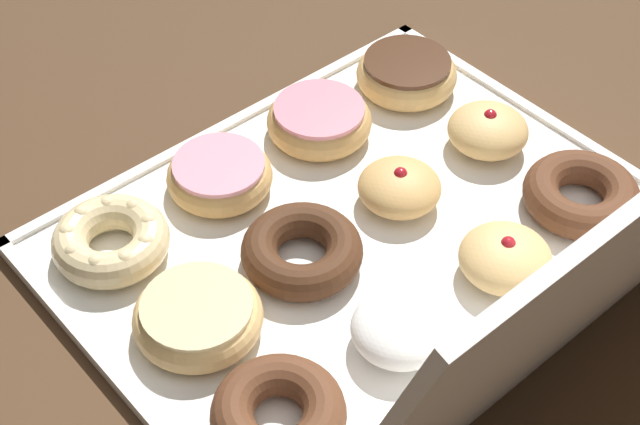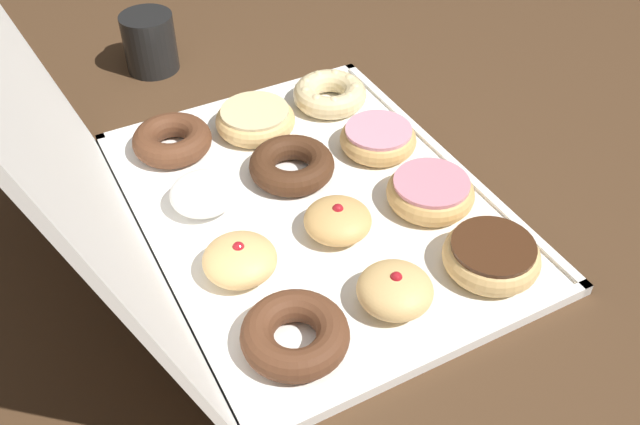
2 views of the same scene
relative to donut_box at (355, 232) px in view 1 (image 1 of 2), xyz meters
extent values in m
plane|color=#4C331E|center=(0.00, 0.00, -0.01)|extent=(3.00, 3.00, 0.00)
cube|color=white|center=(0.00, 0.00, 0.00)|extent=(0.55, 0.43, 0.01)
cube|color=white|center=(0.00, -0.21, 0.00)|extent=(0.55, 0.01, 0.01)
cube|color=white|center=(0.00, 0.21, 0.00)|extent=(0.55, 0.01, 0.01)
cube|color=white|center=(-0.27, 0.00, 0.00)|extent=(0.01, 0.43, 0.01)
cube|color=white|center=(0.27, 0.00, 0.00)|extent=(0.01, 0.43, 0.01)
cube|color=white|center=(0.00, 0.28, 0.20)|extent=(0.55, 0.13, 0.40)
torus|color=#E5B770|center=(-0.20, -0.13, 0.02)|extent=(0.11, 0.11, 0.04)
cylinder|color=#472816|center=(-0.20, -0.13, 0.04)|extent=(0.10, 0.10, 0.01)
torus|color=tan|center=(-0.07, -0.13, 0.02)|extent=(0.11, 0.11, 0.04)
cylinder|color=pink|center=(-0.07, -0.13, 0.04)|extent=(0.10, 0.10, 0.01)
torus|color=tan|center=(0.06, -0.13, 0.02)|extent=(0.11, 0.11, 0.03)
cylinder|color=pink|center=(0.06, -0.13, 0.04)|extent=(0.09, 0.09, 0.01)
torus|color=beige|center=(0.20, -0.13, 0.02)|extent=(0.11, 0.11, 0.04)
sphere|color=beige|center=(0.23, -0.13, 0.03)|extent=(0.02, 0.02, 0.02)
sphere|color=beige|center=(0.23, -0.10, 0.03)|extent=(0.02, 0.02, 0.02)
sphere|color=beige|center=(0.20, -0.09, 0.03)|extent=(0.02, 0.02, 0.02)
sphere|color=beige|center=(0.18, -0.09, 0.03)|extent=(0.02, 0.02, 0.02)
sphere|color=beige|center=(0.16, -0.11, 0.03)|extent=(0.02, 0.02, 0.02)
sphere|color=beige|center=(0.16, -0.14, 0.03)|extent=(0.02, 0.02, 0.02)
sphere|color=beige|center=(0.18, -0.16, 0.03)|extent=(0.02, 0.02, 0.02)
sphere|color=beige|center=(0.20, -0.17, 0.03)|extent=(0.02, 0.02, 0.02)
sphere|color=beige|center=(0.23, -0.15, 0.03)|extent=(0.02, 0.02, 0.02)
ellipsoid|color=#E5B770|center=(-0.19, 0.00, 0.03)|extent=(0.09, 0.09, 0.04)
sphere|color=#B21923|center=(-0.19, 0.00, 0.05)|extent=(0.01, 0.01, 0.01)
ellipsoid|color=tan|center=(-0.06, 0.00, 0.02)|extent=(0.08, 0.08, 0.04)
sphere|color=#B21923|center=(-0.06, 0.00, 0.04)|extent=(0.01, 0.01, 0.01)
torus|color=#472816|center=(0.07, 0.00, 0.02)|extent=(0.12, 0.12, 0.03)
torus|color=#E5B770|center=(0.19, 0.00, 0.02)|extent=(0.12, 0.12, 0.03)
cylinder|color=beige|center=(0.19, 0.00, 0.04)|extent=(0.10, 0.10, 0.01)
torus|color=#59331E|center=(-0.19, 0.12, 0.02)|extent=(0.12, 0.12, 0.04)
ellipsoid|color=#E5B770|center=(-0.07, 0.13, 0.03)|extent=(0.09, 0.09, 0.04)
sphere|color=#B21923|center=(-0.07, 0.13, 0.05)|extent=(0.01, 0.01, 0.01)
ellipsoid|color=white|center=(0.06, 0.13, 0.03)|extent=(0.09, 0.09, 0.04)
torus|color=#59331E|center=(0.20, 0.12, 0.02)|extent=(0.11, 0.11, 0.04)
camera|label=1|loc=(0.45, 0.46, 0.68)|focal=53.54mm
camera|label=2|loc=(-0.61, 0.32, 0.62)|focal=40.16mm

